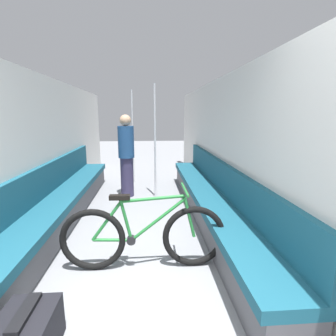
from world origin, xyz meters
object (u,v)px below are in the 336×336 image
passenger_standing (126,155)px  bench_seat_row_right (210,201)px  bicycle (144,236)px  grab_pole_far (155,143)px  grab_pole_near (133,138)px  bench_seat_row_left (59,205)px  luggage_bag (27,335)px

passenger_standing → bench_seat_row_right: bearing=102.3°
bicycle → grab_pole_far: bearing=80.3°
grab_pole_far → bench_seat_row_right: bearing=-56.6°
grab_pole_far → passenger_standing: size_ratio=1.35×
bicycle → passenger_standing: 2.56m
bench_seat_row_right → bicycle: bearing=-128.5°
grab_pole_near → passenger_standing: 1.19m
bench_seat_row_left → passenger_standing: size_ratio=3.10×
bicycle → bench_seat_row_right: bearing=46.2°
bench_seat_row_left → grab_pole_near: (0.93, 2.43, 0.75)m
grab_pole_far → luggage_bag: bearing=-105.3°
bicycle → passenger_standing: size_ratio=1.07×
bicycle → passenger_standing: bearing=92.9°
bicycle → bench_seat_row_left: bearing=129.8°
bench_seat_row_right → bicycle: 1.57m
bench_seat_row_left → grab_pole_far: 2.00m
luggage_bag → grab_pole_far: bearing=74.7°
grab_pole_near → passenger_standing: size_ratio=1.35×
grab_pole_near → grab_pole_far: 1.32m
bicycle → luggage_bag: size_ratio=4.10×
bicycle → grab_pole_far: 2.53m
bench_seat_row_left → luggage_bag: bearing=-77.3°
grab_pole_near → luggage_bag: size_ratio=5.16×
bench_seat_row_left → luggage_bag: size_ratio=11.84×
grab_pole_far → passenger_standing: 0.59m
bicycle → passenger_standing: passenger_standing is taller
bench_seat_row_left → grab_pole_near: 2.71m
bench_seat_row_right → grab_pole_far: size_ratio=2.29×
bench_seat_row_left → passenger_standing: passenger_standing is taller
bench_seat_row_right → grab_pole_far: grab_pole_far is taller
bicycle → luggage_bag: bearing=-133.0°
bench_seat_row_left → grab_pole_near: bearing=69.0°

